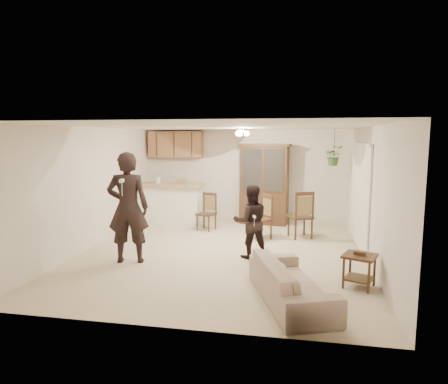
% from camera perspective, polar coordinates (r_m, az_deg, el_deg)
% --- Properties ---
extents(floor, '(6.50, 6.50, 0.00)m').
position_cam_1_polar(floor, '(8.10, -0.21, -8.65)').
color(floor, beige).
rests_on(floor, ground).
extents(ceiling, '(5.50, 6.50, 0.02)m').
position_cam_1_polar(ceiling, '(7.77, -0.22, 9.32)').
color(ceiling, white).
rests_on(ceiling, wall_back).
extents(wall_back, '(5.50, 0.02, 2.50)m').
position_cam_1_polar(wall_back, '(11.03, 2.94, 2.39)').
color(wall_back, beige).
rests_on(wall_back, ground).
extents(wall_front, '(5.50, 0.02, 2.50)m').
position_cam_1_polar(wall_front, '(4.73, -7.61, -5.07)').
color(wall_front, beige).
rests_on(wall_front, ground).
extents(wall_left, '(0.02, 6.50, 2.50)m').
position_cam_1_polar(wall_left, '(8.77, -18.16, 0.58)').
color(wall_left, beige).
rests_on(wall_left, ground).
extents(wall_right, '(0.02, 6.50, 2.50)m').
position_cam_1_polar(wall_right, '(7.81, 20.02, -0.36)').
color(wall_right, beige).
rests_on(wall_right, ground).
extents(breakfast_bar, '(1.60, 0.55, 1.00)m').
position_cam_1_polar(breakfast_bar, '(10.66, -7.65, -1.93)').
color(breakfast_bar, white).
rests_on(breakfast_bar, floor).
extents(bar_top, '(1.75, 0.70, 0.08)m').
position_cam_1_polar(bar_top, '(10.58, -7.70, 1.01)').
color(bar_top, tan).
rests_on(bar_top, breakfast_bar).
extents(upper_cabinets, '(1.50, 0.34, 0.70)m').
position_cam_1_polar(upper_cabinets, '(11.21, -6.89, 6.78)').
color(upper_cabinets, '#966141').
rests_on(upper_cabinets, wall_back).
extents(vertical_blinds, '(0.06, 2.30, 2.10)m').
position_cam_1_polar(vertical_blinds, '(8.71, 18.76, -0.49)').
color(vertical_blinds, white).
rests_on(vertical_blinds, wall_right).
extents(ceiling_fixture, '(0.36, 0.36, 0.20)m').
position_cam_1_polar(ceiling_fixture, '(8.92, 2.51, 8.49)').
color(ceiling_fixture, beige).
rests_on(ceiling_fixture, ceiling).
extents(hanging_plant, '(0.43, 0.37, 0.48)m').
position_cam_1_polar(hanging_plant, '(10.08, 15.43, 5.02)').
color(hanging_plant, '#295321').
rests_on(hanging_plant, ceiling).
extents(plant_cord, '(0.01, 0.01, 0.65)m').
position_cam_1_polar(plant_cord, '(10.07, 15.50, 6.86)').
color(plant_cord, black).
rests_on(plant_cord, ceiling).
extents(sofa, '(1.31, 2.01, 0.73)m').
position_cam_1_polar(sofa, '(5.81, 9.53, -11.72)').
color(sofa, beige).
rests_on(sofa, floor).
extents(adult, '(0.74, 0.57, 1.80)m').
position_cam_1_polar(adult, '(7.51, -13.53, -3.11)').
color(adult, black).
rests_on(adult, floor).
extents(child, '(0.78, 0.69, 1.35)m').
position_cam_1_polar(child, '(7.64, 3.85, -4.44)').
color(child, black).
rests_on(child, floor).
extents(china_hutch, '(1.40, 0.67, 2.12)m').
position_cam_1_polar(china_hutch, '(10.62, 5.77, 1.05)').
color(china_hutch, '#342013').
rests_on(china_hutch, floor).
extents(side_table, '(0.61, 0.61, 0.57)m').
position_cam_1_polar(side_table, '(6.59, 18.75, -10.55)').
color(side_table, '#342013').
rests_on(side_table, floor).
extents(chair_bar, '(0.51, 0.51, 0.92)m').
position_cam_1_polar(chair_bar, '(9.94, -2.54, -3.99)').
color(chair_bar, '#342013').
rests_on(chair_bar, floor).
extents(chair_hutch_left, '(0.63, 0.63, 1.01)m').
position_cam_1_polar(chair_hutch_left, '(9.15, 5.13, -4.91)').
color(chair_hutch_left, '#342013').
rests_on(chair_hutch_left, floor).
extents(chair_hutch_right, '(0.64, 0.64, 1.09)m').
position_cam_1_polar(chair_hutch_right, '(9.37, 10.81, -4.57)').
color(chair_hutch_right, '#342013').
rests_on(chair_hutch_right, floor).
extents(controller_adult, '(0.09, 0.19, 0.05)m').
position_cam_1_polar(controller_adult, '(6.95, -14.41, 1.56)').
color(controller_adult, white).
rests_on(controller_adult, adult).
extents(controller_child, '(0.07, 0.13, 0.04)m').
position_cam_1_polar(controller_child, '(7.29, 4.36, -3.55)').
color(controller_child, white).
rests_on(controller_child, child).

